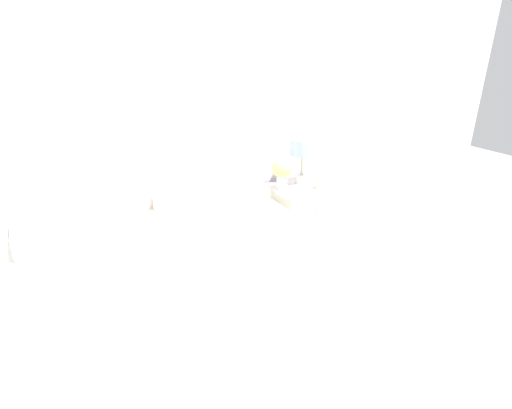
{
  "coord_description": "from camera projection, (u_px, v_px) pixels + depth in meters",
  "views": [
    {
      "loc": [
        -0.62,
        -2.8,
        1.81
      ],
      "look_at": [
        0.64,
        -0.59,
        0.72
      ],
      "focal_mm": 28.0,
      "sensor_mm": 36.0,
      "label": 1
    }
  ],
  "objects": [
    {
      "name": "table_lamp",
      "position": [
        302.0,
        151.0,
        3.36
      ],
      "size": [
        0.21,
        0.21,
        0.39
      ],
      "color": "white",
      "rests_on": "nightstand"
    },
    {
      "name": "ground_plane",
      "position": [
        152.0,
        276.0,
        3.23
      ],
      "size": [
        12.0,
        12.0,
        0.0
      ],
      "primitive_type": "plane",
      "color": "#BCB7B2"
    },
    {
      "name": "bed",
      "position": [
        195.0,
        313.0,
        2.31
      ],
      "size": [
        1.92,
        2.15,
        1.19
      ],
      "color": "white",
      "rests_on": "ground_plane"
    },
    {
      "name": "teacup",
      "position": [
        303.0,
        188.0,
        3.27
      ],
      "size": [
        0.13,
        0.13,
        0.06
      ],
      "color": "white",
      "rests_on": "nightstand"
    },
    {
      "name": "flower_vase",
      "position": [
        282.0,
        171.0,
        3.28
      ],
      "size": [
        0.16,
        0.16,
        0.26
      ],
      "color": "silver",
      "rests_on": "nightstand"
    },
    {
      "name": "alarm_clock",
      "position": [
        319.0,
        183.0,
        3.35
      ],
      "size": [
        0.09,
        0.05,
        0.08
      ],
      "color": "beige",
      "rests_on": "nightstand"
    },
    {
      "name": "nightstand",
      "position": [
        299.0,
        220.0,
        3.5
      ],
      "size": [
        0.5,
        0.46,
        0.61
      ],
      "color": "silver",
      "rests_on": "ground_plane"
    },
    {
      "name": "wall_back",
      "position": [
        130.0,
        113.0,
        2.78
      ],
      "size": [
        8.0,
        0.06,
        2.6
      ],
      "color": "white",
      "rests_on": "ground_plane"
    }
  ]
}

